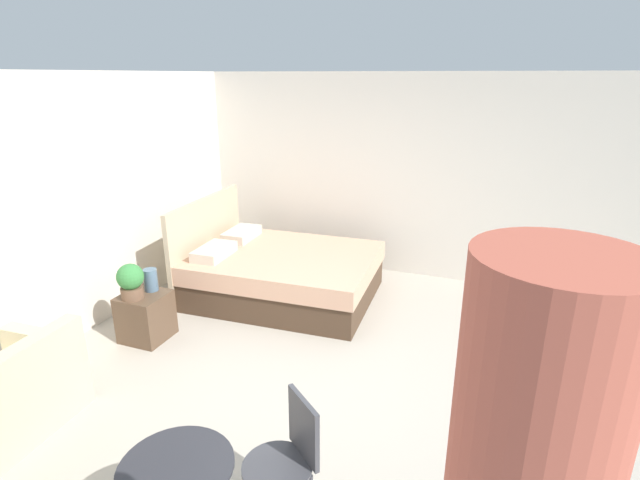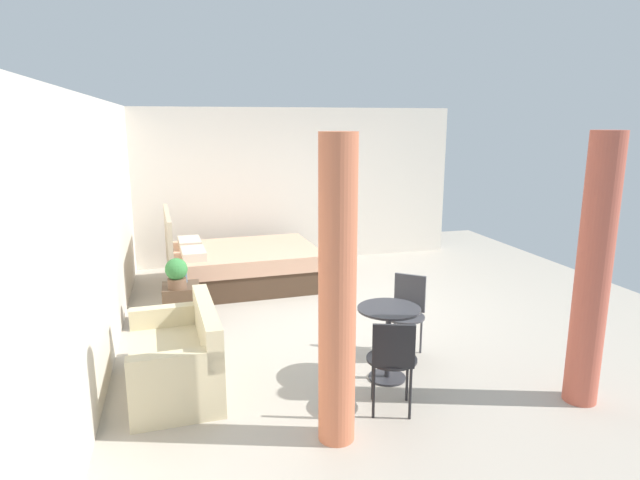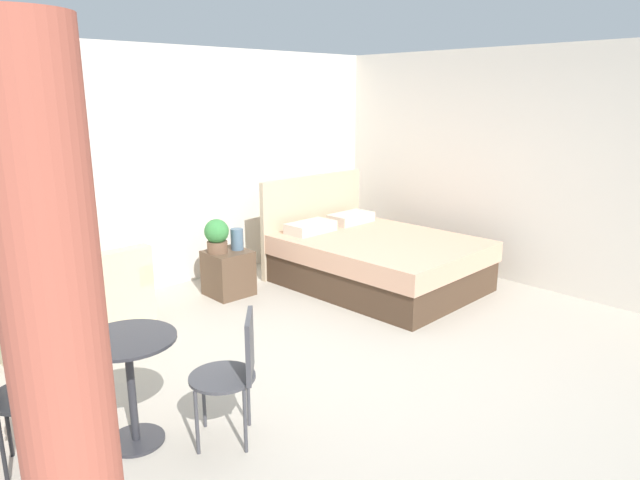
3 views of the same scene
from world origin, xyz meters
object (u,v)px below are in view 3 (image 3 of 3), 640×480
(nightstand, at_px, (228,273))
(couch, at_px, (70,306))
(bed, at_px, (375,259))
(cafe_chair_near_couch, at_px, (235,366))
(balcony_table, at_px, (130,371))
(potted_plant, at_px, (217,235))
(vase, at_px, (237,239))
(cafe_chair_near_window, at_px, (12,388))

(nightstand, bearing_deg, couch, 178.16)
(bed, distance_m, cafe_chair_near_couch, 3.23)
(balcony_table, xyz_separation_m, cafe_chair_near_couch, (0.50, -0.41, 0.01))
(bed, height_order, cafe_chair_near_couch, bed)
(bed, relative_size, cafe_chair_near_couch, 2.65)
(couch, relative_size, nightstand, 2.75)
(bed, distance_m, potted_plant, 1.80)
(bed, bearing_deg, nightstand, 148.82)
(couch, xyz_separation_m, potted_plant, (1.56, -0.01, 0.40))
(vase, height_order, cafe_chair_near_couch, cafe_chair_near_couch)
(potted_plant, xyz_separation_m, cafe_chair_near_couch, (-1.37, -2.33, -0.17))
(couch, relative_size, potted_plant, 3.73)
(potted_plant, relative_size, vase, 1.56)
(couch, relative_size, cafe_chair_near_window, 1.61)
(potted_plant, bearing_deg, cafe_chair_near_couch, -120.55)
(cafe_chair_near_window, bearing_deg, balcony_table, -19.19)
(bed, relative_size, nightstand, 4.53)
(bed, xyz_separation_m, cafe_chair_near_couch, (-2.89, -1.43, 0.20))
(nightstand, xyz_separation_m, potted_plant, (-0.10, 0.04, 0.44))
(nightstand, height_order, balcony_table, balcony_table)
(bed, xyz_separation_m, couch, (-3.08, 0.91, -0.03))
(balcony_table, bearing_deg, cafe_chair_near_window, 160.81)
(nightstand, relative_size, cafe_chair_near_window, 0.59)
(couch, bearing_deg, vase, -2.17)
(vase, distance_m, cafe_chair_near_couch, 2.78)
(vase, bearing_deg, cafe_chair_near_window, -148.51)
(vase, distance_m, cafe_chair_near_window, 3.16)
(vase, relative_size, balcony_table, 0.32)
(couch, height_order, nightstand, couch)
(vase, bearing_deg, bed, -33.03)
(couch, bearing_deg, nightstand, -1.84)
(nightstand, distance_m, cafe_chair_near_window, 3.08)
(couch, distance_m, balcony_table, 1.97)
(cafe_chair_near_couch, bearing_deg, balcony_table, 140.41)
(potted_plant, distance_m, cafe_chair_near_window, 3.01)
(couch, distance_m, cafe_chair_near_couch, 2.36)
(balcony_table, distance_m, cafe_chair_near_window, 0.64)
(nightstand, bearing_deg, cafe_chair_near_window, -147.12)
(nightstand, xyz_separation_m, cafe_chair_near_couch, (-1.47, -2.29, 0.26))
(couch, distance_m, vase, 1.81)
(nightstand, distance_m, potted_plant, 0.45)
(bed, bearing_deg, cafe_chair_near_couch, -153.72)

